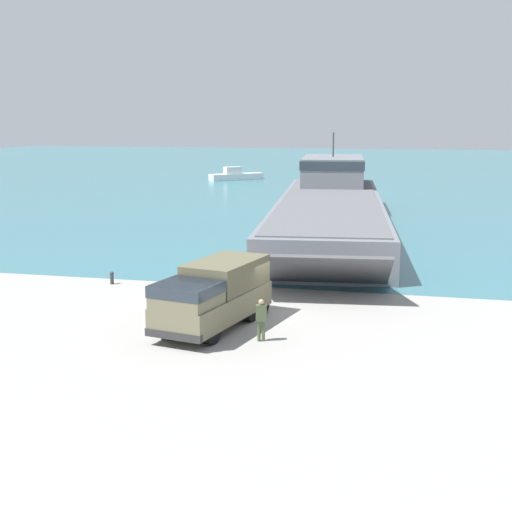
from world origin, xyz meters
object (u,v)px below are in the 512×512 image
at_px(landing_craft, 330,204).
at_px(soldier_on_ramp, 261,317).
at_px(military_truck, 213,294).
at_px(moored_boat_a, 236,175).
at_px(mooring_bollard, 112,277).

bearing_deg(landing_craft, soldier_on_ramp, -93.84).
distance_m(military_truck, moored_boat_a, 76.71).
relative_size(soldier_on_ramp, mooring_bollard, 2.48).
bearing_deg(military_truck, mooring_bollard, -118.28).
bearing_deg(military_truck, soldier_on_ramp, 71.77).
distance_m(soldier_on_ramp, mooring_bollard, 13.26).
distance_m(military_truck, soldier_on_ramp, 2.92).
height_order(landing_craft, soldier_on_ramp, landing_craft).
xyz_separation_m(soldier_on_ramp, moored_boat_a, (-21.13, 75.86, -0.39)).
bearing_deg(moored_boat_a, soldier_on_ramp, -25.53).
height_order(military_truck, moored_boat_a, military_truck).
bearing_deg(moored_boat_a, mooring_bollard, -32.09).
height_order(soldier_on_ramp, moored_boat_a, moored_boat_a).
distance_m(soldier_on_ramp, moored_boat_a, 78.75).
bearing_deg(landing_craft, moored_boat_a, 108.46).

